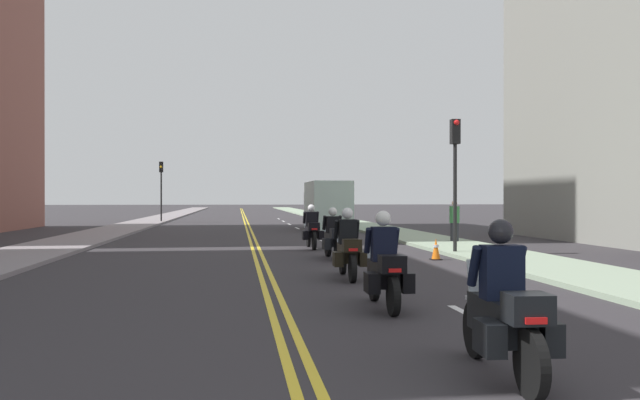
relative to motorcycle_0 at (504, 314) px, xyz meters
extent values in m
plane|color=#312D31|center=(-2.03, 43.25, -0.67)|extent=(264.00, 264.00, 0.00)
cube|color=gray|center=(-9.45, 43.25, -0.61)|extent=(2.93, 144.00, 0.12)
cube|color=#93A78B|center=(5.38, 43.25, -0.61)|extent=(2.93, 144.00, 0.12)
cube|color=yellow|center=(-2.15, 43.25, -0.67)|extent=(0.12, 132.00, 0.01)
cube|color=yellow|center=(-1.91, 43.25, -0.67)|extent=(0.12, 132.00, 0.01)
cube|color=silver|center=(0.94, 3.25, -0.67)|extent=(0.14, 2.40, 0.01)
cube|color=silver|center=(0.94, 9.25, -0.67)|extent=(0.14, 2.40, 0.01)
cube|color=silver|center=(0.94, 15.25, -0.67)|extent=(0.14, 2.40, 0.01)
cube|color=silver|center=(0.94, 21.25, -0.67)|extent=(0.14, 2.40, 0.01)
cube|color=silver|center=(0.94, 27.25, -0.67)|extent=(0.14, 2.40, 0.01)
cube|color=silver|center=(0.94, 33.25, -0.67)|extent=(0.14, 2.40, 0.01)
cube|color=silver|center=(0.94, 39.25, -0.67)|extent=(0.14, 2.40, 0.01)
cube|color=silver|center=(0.94, 45.25, -0.67)|extent=(0.14, 2.40, 0.01)
cube|color=silver|center=(0.94, 51.25, -0.67)|extent=(0.14, 2.40, 0.01)
cylinder|color=black|center=(0.04, 0.93, -0.35)|extent=(0.13, 0.66, 0.66)
cylinder|color=black|center=(-0.03, -0.67, -0.35)|extent=(0.13, 0.66, 0.66)
cube|color=silver|center=(0.04, 0.93, 0.00)|extent=(0.15, 0.33, 0.04)
cube|color=black|center=(0.01, 0.13, -0.07)|extent=(0.37, 1.23, 0.40)
cube|color=black|center=(-0.03, -0.59, 0.15)|extent=(0.42, 0.38, 0.28)
cube|color=red|center=(-0.04, -0.78, 0.07)|extent=(0.20, 0.04, 0.06)
cube|color=black|center=(-0.30, -0.34, -0.17)|extent=(0.22, 0.45, 0.32)
cube|color=black|center=(0.26, -0.36, -0.17)|extent=(0.22, 0.45, 0.32)
cube|color=#B2C1CC|center=(0.03, 0.64, 0.31)|extent=(0.37, 0.14, 0.36)
cube|color=black|center=(0.00, 0.08, 0.41)|extent=(0.41, 0.28, 0.56)
cylinder|color=black|center=(-0.23, 0.24, 0.46)|extent=(0.11, 0.29, 0.45)
cylinder|color=black|center=(0.25, 0.22, 0.46)|extent=(0.11, 0.29, 0.45)
sphere|color=black|center=(0.00, 0.11, 0.83)|extent=(0.26, 0.26, 0.26)
cylinder|color=black|center=(-0.26, 5.17, -0.36)|extent=(0.12, 0.62, 0.62)
cylinder|color=black|center=(-0.28, 3.61, -0.36)|extent=(0.12, 0.62, 0.62)
cube|color=silver|center=(-0.26, 5.17, -0.03)|extent=(0.14, 0.32, 0.04)
cube|color=black|center=(-0.27, 4.39, -0.08)|extent=(0.34, 1.19, 0.40)
cube|color=black|center=(-0.28, 3.69, 0.14)|extent=(0.41, 0.37, 0.28)
cube|color=red|center=(-0.28, 3.50, 0.06)|extent=(0.20, 0.03, 0.06)
cube|color=black|center=(-0.55, 3.93, -0.18)|extent=(0.21, 0.44, 0.32)
cube|color=black|center=(0.01, 3.92, -0.18)|extent=(0.21, 0.44, 0.32)
cube|color=#B2C1CC|center=(-0.26, 4.89, 0.30)|extent=(0.36, 0.13, 0.36)
cube|color=black|center=(-0.27, 4.34, 0.41)|extent=(0.40, 0.27, 0.58)
cylinder|color=black|center=(-0.51, 4.49, 0.46)|extent=(0.10, 0.28, 0.45)
cylinder|color=black|center=(-0.03, 4.49, 0.46)|extent=(0.10, 0.28, 0.45)
sphere|color=white|center=(-0.27, 4.37, 0.84)|extent=(0.26, 0.26, 0.26)
cylinder|color=black|center=(-0.16, 9.27, -0.36)|extent=(0.13, 0.62, 0.62)
cylinder|color=black|center=(-0.20, 7.66, -0.36)|extent=(0.13, 0.62, 0.62)
cube|color=silver|center=(-0.16, 9.27, -0.04)|extent=(0.15, 0.32, 0.04)
cube|color=black|center=(-0.18, 8.46, -0.08)|extent=(0.35, 1.24, 0.40)
cube|color=black|center=(-0.20, 7.74, 0.14)|extent=(0.41, 0.37, 0.28)
cube|color=red|center=(-0.21, 7.55, 0.06)|extent=(0.20, 0.04, 0.06)
cube|color=black|center=(-0.48, 7.99, -0.18)|extent=(0.21, 0.45, 0.32)
cube|color=black|center=(0.08, 7.97, -0.18)|extent=(0.21, 0.45, 0.32)
cube|color=#B2C1CC|center=(-0.17, 8.98, 0.30)|extent=(0.36, 0.13, 0.36)
cube|color=black|center=(-0.18, 8.41, 0.40)|extent=(0.41, 0.27, 0.57)
cylinder|color=black|center=(-0.42, 8.57, 0.45)|extent=(0.11, 0.28, 0.45)
cylinder|color=black|center=(0.06, 8.56, 0.45)|extent=(0.11, 0.28, 0.45)
sphere|color=white|center=(-0.18, 8.44, 0.83)|extent=(0.26, 0.26, 0.26)
cylinder|color=black|center=(0.15, 14.06, -0.37)|extent=(0.16, 0.62, 0.61)
cylinder|color=black|center=(0.23, 12.54, -0.37)|extent=(0.16, 0.62, 0.61)
cube|color=silver|center=(0.15, 14.06, -0.04)|extent=(0.16, 0.33, 0.04)
cube|color=black|center=(0.19, 13.30, -0.09)|extent=(0.38, 1.17, 0.40)
cube|color=black|center=(0.22, 12.62, 0.13)|extent=(0.42, 0.38, 0.28)
cube|color=red|center=(0.23, 12.43, 0.05)|extent=(0.20, 0.04, 0.06)
cube|color=black|center=(-0.07, 12.83, -0.19)|extent=(0.22, 0.45, 0.32)
cube|color=black|center=(0.49, 12.86, -0.19)|extent=(0.22, 0.45, 0.32)
cube|color=#B2C1CC|center=(0.16, 13.78, 0.29)|extent=(0.37, 0.14, 0.36)
cube|color=black|center=(0.19, 13.25, 0.37)|extent=(0.41, 0.28, 0.51)
cylinder|color=black|center=(-0.06, 13.39, 0.42)|extent=(0.11, 0.29, 0.45)
cylinder|color=black|center=(0.42, 13.41, 0.42)|extent=(0.11, 0.29, 0.45)
sphere|color=white|center=(0.19, 13.28, 0.76)|extent=(0.26, 0.26, 0.26)
cylinder|color=black|center=(-0.03, 18.14, -0.34)|extent=(0.11, 0.67, 0.67)
cylinder|color=black|center=(0.00, 16.57, -0.34)|extent=(0.11, 0.67, 0.67)
cube|color=silver|center=(-0.03, 18.14, 0.01)|extent=(0.15, 0.32, 0.04)
cube|color=black|center=(-0.01, 17.36, -0.06)|extent=(0.34, 1.20, 0.40)
cube|color=black|center=(0.00, 16.65, 0.16)|extent=(0.41, 0.37, 0.28)
cube|color=red|center=(0.01, 16.46, 0.08)|extent=(0.20, 0.03, 0.06)
cube|color=black|center=(-0.28, 16.88, -0.16)|extent=(0.21, 0.44, 0.32)
cube|color=black|center=(0.28, 16.89, -0.16)|extent=(0.21, 0.44, 0.32)
cube|color=#B2C1CC|center=(-0.02, 17.86, 0.32)|extent=(0.36, 0.13, 0.36)
cube|color=black|center=(-0.01, 17.31, 0.41)|extent=(0.40, 0.27, 0.53)
cylinder|color=black|center=(-0.25, 17.45, 0.46)|extent=(0.11, 0.28, 0.45)
cylinder|color=black|center=(0.23, 17.46, 0.46)|extent=(0.11, 0.28, 0.45)
sphere|color=white|center=(-0.01, 17.34, 0.81)|extent=(0.26, 0.26, 0.26)
cube|color=black|center=(3.20, 12.51, -0.66)|extent=(0.32, 0.32, 0.03)
cone|color=orange|center=(3.20, 12.51, -0.33)|extent=(0.26, 0.26, 0.62)
cylinder|color=white|center=(3.20, 12.51, -0.26)|extent=(0.17, 0.17, 0.08)
cylinder|color=black|center=(4.32, 14.04, 1.15)|extent=(0.12, 0.12, 3.66)
cube|color=black|center=(4.32, 14.04, 3.33)|extent=(0.28, 0.28, 0.80)
sphere|color=red|center=(4.32, 13.89, 3.61)|extent=(0.18, 0.18, 0.18)
cylinder|color=black|center=(-8.38, 43.61, 1.24)|extent=(0.12, 0.12, 3.83)
cube|color=black|center=(-8.38, 43.61, 3.51)|extent=(0.28, 0.28, 0.80)
sphere|color=yellow|center=(-8.38, 43.46, 3.51)|extent=(0.18, 0.18, 0.18)
cube|color=#282A31|center=(5.96, 18.86, -0.25)|extent=(0.29, 0.33, 0.85)
cube|color=#3A8245|center=(5.96, 18.86, 0.51)|extent=(0.33, 0.41, 0.67)
sphere|color=tan|center=(5.96, 18.86, 0.97)|extent=(0.22, 0.22, 0.22)
cube|color=silver|center=(2.52, 34.10, 0.43)|extent=(2.00, 1.80, 2.20)
cube|color=silver|center=(2.52, 31.10, 0.73)|extent=(2.20, 5.20, 2.80)
cylinder|color=black|center=(2.52, 33.70, -0.22)|extent=(2.00, 0.90, 0.90)
cylinder|color=black|center=(2.52, 29.50, -0.22)|extent=(2.00, 0.90, 0.90)
camera|label=1|loc=(-2.70, -6.32, 1.18)|focal=36.49mm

